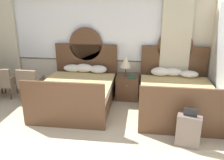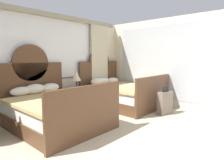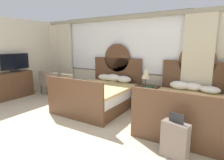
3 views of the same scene
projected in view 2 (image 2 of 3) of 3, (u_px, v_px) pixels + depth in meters
The scene contains 8 objects.
wall_back_window at pixel (29, 59), 4.82m from camera, with size 6.60×0.22×2.71m.
wall_right_mirror at pixel (174, 63), 5.77m from camera, with size 0.08×4.76×2.70m.
bed_near_window at pixel (54, 109), 4.23m from camera, with size 1.73×2.16×1.83m.
bed_near_mirror at pixel (122, 94), 6.00m from camera, with size 1.73×2.16×1.83m.
nightstand_between_beds at pixel (79, 99), 5.54m from camera, with size 0.58×0.61×0.63m.
table_lamp_on_nightstand at pixel (76, 76), 5.43m from camera, with size 0.27×0.27×0.53m.
book_on_nightstand at pixel (84, 88), 5.50m from camera, with size 0.18×0.26×0.03m.
suitcase_on_floor at pixel (165, 103), 5.10m from camera, with size 0.45×0.27×0.75m.
Camera 2 is at (-2.26, -0.61, 1.50)m, focal length 30.78 mm.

